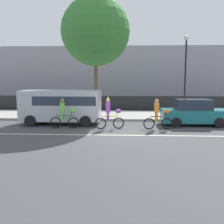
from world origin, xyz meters
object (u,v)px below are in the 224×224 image
parade_cyclist_lime (65,114)px  parade_cyclist_purple (110,115)px  parade_cyclist_orange (158,115)px  parked_car_teal (194,113)px  street_lamp_post (186,64)px  parked_van_silver (62,104)px

parade_cyclist_lime → parade_cyclist_purple: bearing=-0.8°
parade_cyclist_orange → parked_car_teal: bearing=32.6°
parade_cyclist_orange → street_lamp_post: (2.43, 4.40, 3.15)m
parade_cyclist_lime → parade_cyclist_purple: size_ratio=1.00×
parked_car_teal → street_lamp_post: bearing=89.9°
parade_cyclist_orange → parked_van_silver: (-5.96, 1.50, 0.44)m
parked_car_teal → parade_cyclist_purple: bearing=-163.5°
parked_van_silver → street_lamp_post: size_ratio=0.85×
parade_cyclist_lime → parked_car_teal: size_ratio=0.47×
parade_cyclist_purple → parade_cyclist_orange: 2.81m
parked_van_silver → street_lamp_post: street_lamp_post is taller
parade_cyclist_orange → parked_van_silver: parked_van_silver is taller
parked_van_silver → street_lamp_post: bearing=19.0°
parked_car_teal → street_lamp_post: size_ratio=0.70×
parked_car_teal → street_lamp_post: (0.01, 2.85, 3.21)m
parade_cyclist_purple → parked_car_teal: (5.24, 1.55, -0.06)m
parade_cyclist_purple → parked_car_teal: 5.46m
parked_van_silver → parked_car_teal: parked_van_silver is taller
parade_cyclist_lime → parked_car_teal: parade_cyclist_lime is taller
parade_cyclist_purple → parked_van_silver: bearing=154.5°
parade_cyclist_purple → parade_cyclist_orange: size_ratio=1.00×
parade_cyclist_orange → street_lamp_post: 5.93m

